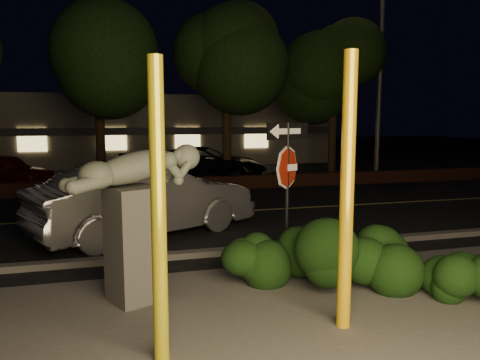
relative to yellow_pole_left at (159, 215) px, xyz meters
name	(u,v)px	position (x,y,z in m)	size (l,w,h in m)	color
ground	(176,197)	(1.62, 10.95, -1.68)	(90.00, 90.00, 0.00)	black
patio	(298,345)	(1.62, -0.05, -1.67)	(14.00, 6.00, 0.02)	#4C4944
road	(190,214)	(1.62, 7.95, -1.67)	(80.00, 8.00, 0.01)	black
lane_marking	(190,214)	(1.62, 7.95, -1.66)	(80.00, 0.12, 0.01)	#AC9B44
curb	(223,252)	(1.62, 3.85, -1.62)	(80.00, 0.25, 0.12)	#4C4944
brick_wall	(171,185)	(1.62, 12.25, -1.43)	(40.00, 0.35, 0.50)	#4C2418
parking_lot	(157,174)	(1.62, 17.95, -1.67)	(40.00, 12.00, 0.01)	black
building	(145,129)	(1.62, 25.93, 0.32)	(22.00, 10.20, 4.00)	#685F53
tree_far_b	(96,29)	(-0.88, 14.15, 4.37)	(5.20, 5.20, 8.41)	black
tree_far_c	(227,44)	(4.12, 13.75, 3.98)	(4.80, 4.80, 7.84)	black
tree_far_d	(334,56)	(9.12, 14.25, 3.74)	(4.40, 4.40, 7.42)	black
yellow_pole_left	(159,215)	(0.00, 0.00, 0.00)	(0.17, 0.17, 3.36)	yellow
yellow_pole_right	(347,194)	(2.37, 0.25, 0.09)	(0.18, 0.18, 3.53)	yellow
signpost	(287,168)	(2.39, 2.36, 0.19)	(0.84, 0.34, 2.63)	black
sculpture	(136,207)	(-0.15, 1.89, -0.26)	(2.09, 1.36, 2.31)	#4C4944
hedge_center	(275,249)	(2.11, 2.15, -1.14)	(2.08, 0.98, 1.09)	black
hedge_right	(360,251)	(3.26, 1.43, -1.06)	(1.90, 1.02, 1.24)	black
hedge_far_right	(468,270)	(4.62, 0.62, -1.23)	(1.31, 0.82, 0.91)	black
streetlight	(377,31)	(11.05, 14.05, 4.84)	(1.65, 0.48, 10.96)	#4C4B50
silver_sedan	(145,199)	(0.25, 5.85, -0.83)	(1.81, 5.18, 1.71)	#BABABF
parked_car_red	(4,171)	(-4.54, 14.87, -1.01)	(1.59, 3.95, 1.34)	#661907
parked_car_darkred	(176,167)	(2.14, 14.60, -1.02)	(1.85, 4.55, 1.32)	#3B050E
parked_car_dark	(204,164)	(3.34, 14.69, -0.94)	(2.47, 5.35, 1.49)	black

